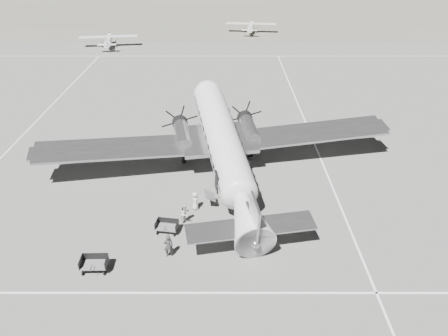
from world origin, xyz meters
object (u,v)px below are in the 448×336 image
(light_plane_left, at_px, (109,41))
(baggage_cart_near, at_px, (167,227))
(dc3_airliner, at_px, (224,148))
(ramp_agent, at_px, (185,214))
(light_plane_right, at_px, (251,28))
(ground_crew, at_px, (168,246))
(passenger, at_px, (195,201))
(baggage_cart_far, at_px, (94,264))

(light_plane_left, relative_size, baggage_cart_near, 6.33)
(dc3_airliner, distance_m, baggage_cart_near, 8.83)
(dc3_airliner, bearing_deg, ramp_agent, -124.94)
(light_plane_right, relative_size, ground_crew, 6.15)
(baggage_cart_near, bearing_deg, light_plane_right, 91.16)
(light_plane_right, bearing_deg, dc3_airliner, -88.98)
(baggage_cart_near, relative_size, passenger, 1.09)
(baggage_cart_far, bearing_deg, ramp_agent, 42.53)
(passenger, bearing_deg, ramp_agent, 145.38)
(dc3_airliner, xyz_separation_m, passenger, (-2.20, -4.54, -2.27))
(baggage_cart_far, bearing_deg, dc3_airliner, 53.36)
(light_plane_right, distance_m, ground_crew, 69.44)
(baggage_cart_near, bearing_deg, baggage_cart_far, -126.84)
(baggage_cart_near, height_order, passenger, passenger)
(dc3_airliner, height_order, baggage_cart_far, dc3_airliner)
(light_plane_left, xyz_separation_m, ground_crew, (17.03, -56.85, -0.23))
(baggage_cart_near, xyz_separation_m, baggage_cart_far, (-4.10, -3.94, 0.04))
(ground_crew, bearing_deg, baggage_cart_near, -92.04)
(baggage_cart_near, bearing_deg, ramp_agent, 52.02)
(baggage_cart_far, bearing_deg, passenger, 47.96)
(dc3_airliner, relative_size, light_plane_left, 3.08)
(ramp_agent, bearing_deg, baggage_cart_far, 166.66)
(light_plane_left, xyz_separation_m, baggage_cart_far, (12.52, -58.24, -0.57))
(light_plane_right, xyz_separation_m, baggage_cart_near, (-9.45, -66.30, -0.61))
(baggage_cart_far, xyz_separation_m, ramp_agent, (5.32, 5.07, 0.31))
(passenger, bearing_deg, ground_crew, 149.92)
(dc3_airliner, bearing_deg, light_plane_right, 73.79)
(baggage_cart_far, relative_size, ramp_agent, 1.08)
(light_plane_right, bearing_deg, passenger, -90.57)
(light_plane_right, relative_size, passenger, 6.93)
(ramp_agent, bearing_deg, ground_crew, -159.23)
(dc3_airliner, height_order, light_plane_left, dc3_airliner)
(dc3_airliner, distance_m, ground_crew, 10.84)
(baggage_cart_near, xyz_separation_m, ground_crew, (0.42, -2.55, 0.38))
(ramp_agent, bearing_deg, light_plane_left, 51.58)
(dc3_airliner, bearing_deg, baggage_cart_far, -136.48)
(ground_crew, relative_size, ramp_agent, 1.03)
(dc3_airliner, relative_size, ramp_agent, 19.57)
(light_plane_left, bearing_deg, passenger, -79.01)
(light_plane_right, xyz_separation_m, ground_crew, (-9.04, -68.85, -0.23))
(ground_crew, height_order, ramp_agent, ground_crew)
(light_plane_right, distance_m, baggage_cart_far, 71.54)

